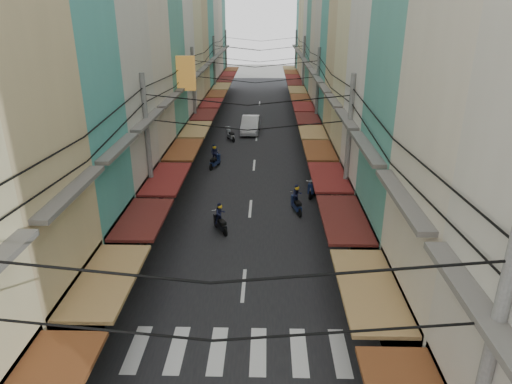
# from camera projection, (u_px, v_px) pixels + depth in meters

# --- Properties ---
(ground) EXTENTS (160.00, 160.00, 0.00)m
(ground) POSITION_uv_depth(u_px,v_px,m) (246.00, 261.00, 21.25)
(ground) COLOR slate
(ground) RESTS_ON ground
(road) EXTENTS (10.00, 80.00, 0.02)m
(road) POSITION_uv_depth(u_px,v_px,m) (256.00, 143.00, 39.78)
(road) COLOR black
(road) RESTS_ON ground
(sidewalk_left) EXTENTS (3.00, 80.00, 0.06)m
(sidewalk_left) POSITION_uv_depth(u_px,v_px,m) (182.00, 143.00, 39.92)
(sidewalk_left) COLOR gray
(sidewalk_left) RESTS_ON ground
(sidewalk_right) EXTENTS (3.00, 80.00, 0.06)m
(sidewalk_right) POSITION_uv_depth(u_px,v_px,m) (331.00, 144.00, 39.63)
(sidewalk_right) COLOR gray
(sidewalk_right) RESTS_ON ground
(crosswalk) EXTENTS (7.55, 2.40, 0.01)m
(crosswalk) POSITION_uv_depth(u_px,v_px,m) (238.00, 351.00, 15.68)
(crosswalk) COLOR silver
(crosswalk) RESTS_ON ground
(building_row_left) EXTENTS (7.80, 67.67, 23.70)m
(building_row_left) POSITION_uv_depth(u_px,v_px,m) (146.00, 26.00, 33.11)
(building_row_left) COLOR beige
(building_row_left) RESTS_ON ground
(building_row_right) EXTENTS (7.80, 68.98, 22.59)m
(building_row_right) POSITION_uv_depth(u_px,v_px,m) (365.00, 31.00, 32.79)
(building_row_right) COLOR teal
(building_row_right) RESTS_ON ground
(utility_poles) EXTENTS (10.20, 66.13, 8.20)m
(utility_poles) POSITION_uv_depth(u_px,v_px,m) (254.00, 74.00, 32.69)
(utility_poles) COLOR gray
(utility_poles) RESTS_ON ground
(white_car) EXTENTS (5.46, 2.31, 1.90)m
(white_car) POSITION_uv_depth(u_px,v_px,m) (251.00, 132.00, 43.26)
(white_car) COLOR silver
(white_car) RESTS_ON ground
(bicycle) EXTENTS (1.51, 0.61, 1.02)m
(bicycle) POSITION_uv_depth(u_px,v_px,m) (394.00, 299.00, 18.50)
(bicycle) COLOR black
(bicycle) RESTS_ON ground
(moving_scooters) EXTENTS (7.11, 19.50, 1.76)m
(moving_scooters) POSITION_uv_depth(u_px,v_px,m) (251.00, 180.00, 29.91)
(moving_scooters) COLOR black
(moving_scooters) RESTS_ON ground
(parked_scooters) EXTENTS (13.42, 12.65, 0.98)m
(parked_scooters) POSITION_uv_depth(u_px,v_px,m) (367.00, 311.00, 17.04)
(parked_scooters) COLOR black
(parked_scooters) RESTS_ON ground
(pedestrians) EXTENTS (12.91, 19.44, 2.13)m
(pedestrians) POSITION_uv_depth(u_px,v_px,m) (170.00, 232.00, 21.83)
(pedestrians) COLOR #29212C
(pedestrians) RESTS_ON ground
(market_umbrella) EXTENTS (2.27, 2.27, 2.39)m
(market_umbrella) POSITION_uv_depth(u_px,v_px,m) (435.00, 278.00, 16.08)
(market_umbrella) COLOR #B2B2B7
(market_umbrella) RESTS_ON ground
(traffic_sign) EXTENTS (0.10, 0.57, 2.59)m
(traffic_sign) POSITION_uv_depth(u_px,v_px,m) (365.00, 243.00, 19.01)
(traffic_sign) COLOR gray
(traffic_sign) RESTS_ON ground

